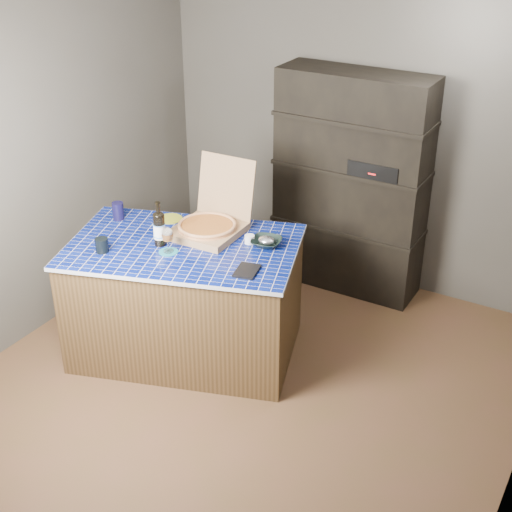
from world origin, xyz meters
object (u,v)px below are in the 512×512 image
Objects in this scene: dvd_case at (247,271)px; wine_glass at (167,235)px; bowl at (266,242)px; mead_bottle at (159,228)px; pizza_box at (209,224)px; kitchen_island at (186,298)px.

wine_glass is at bearing 170.49° from dvd_case.
wine_glass reaches higher than bowl.
wine_glass is 0.67m from bowl.
wine_glass is at bearing -28.40° from mead_bottle.
pizza_box is 0.40m from wine_glass.
bowl reaches higher than kitchen_island.
pizza_box reaches higher than wine_glass.
kitchen_island is at bearing -151.06° from bowl.
mead_bottle is at bearing -168.81° from kitchen_island.
kitchen_island is 5.62× the size of mead_bottle.
wine_glass is 0.60m from dvd_case.
kitchen_island is at bearing -103.98° from pizza_box.
dvd_case reaches higher than kitchen_island.
pizza_box is 0.38m from mead_bottle.
pizza_box is at bearing 59.15° from kitchen_island.
pizza_box reaches higher than bowl.
mead_bottle reaches higher than kitchen_island.
kitchen_island is 0.57m from wine_glass.
wine_glass is 0.91× the size of dvd_case.
pizza_box reaches higher than mead_bottle.
kitchen_island is 0.56m from pizza_box.
mead_bottle is 0.73m from bowl.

